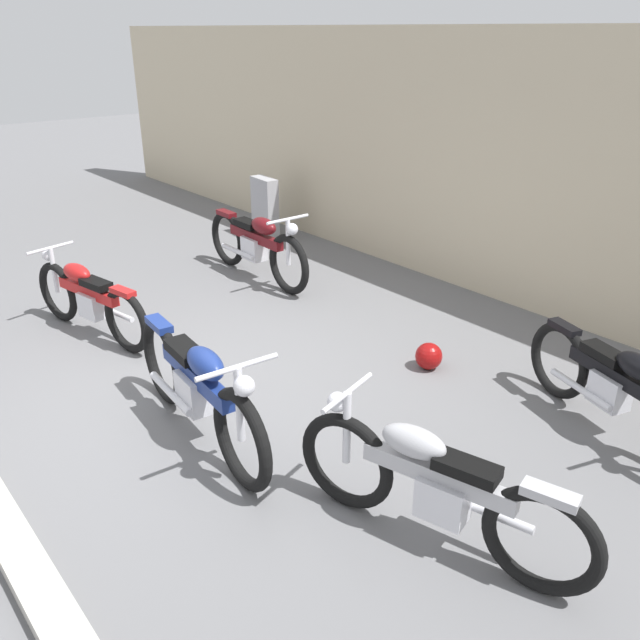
{
  "coord_description": "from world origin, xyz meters",
  "views": [
    {
      "loc": [
        4.66,
        -2.37,
        3.02
      ],
      "look_at": [
        0.46,
        1.15,
        0.55
      ],
      "focal_mm": 36.36,
      "sensor_mm": 36.0,
      "label": 1
    }
  ],
  "objects": [
    {
      "name": "ground_plane",
      "position": [
        0.0,
        0.0,
        0.0
      ],
      "size": [
        40.0,
        40.0,
        0.0
      ],
      "primitive_type": "plane",
      "color": "slate"
    },
    {
      "name": "helmet",
      "position": [
        1.08,
        2.0,
        0.13
      ],
      "size": [
        0.26,
        0.26,
        0.26
      ],
      "primitive_type": "sphere",
      "color": "maroon",
      "rests_on": "ground_plane"
    },
    {
      "name": "motorcycle_maroon",
      "position": [
        -2.03,
        2.16,
        0.47
      ],
      "size": [
        2.16,
        0.6,
        0.97
      ],
      "rotation": [
        0.0,
        0.0,
        -0.01
      ],
      "color": "black",
      "rests_on": "ground_plane"
    },
    {
      "name": "motorcycle_red",
      "position": [
        -1.76,
        -0.18,
        0.42
      ],
      "size": [
        1.92,
        0.64,
        0.87
      ],
      "rotation": [
        0.0,
        0.0,
        3.34
      ],
      "color": "black",
      "rests_on": "ground_plane"
    },
    {
      "name": "stone_marker",
      "position": [
        -3.49,
        3.34,
        0.47
      ],
      "size": [
        0.53,
        0.24,
        0.94
      ],
      "primitive_type": "cube",
      "rotation": [
        0.0,
        0.0,
        -0.08
      ],
      "color": "#9E9EA3",
      "rests_on": "ground_plane"
    },
    {
      "name": "motorcycle_silver",
      "position": [
        2.64,
        0.24,
        0.44
      ],
      "size": [
        1.98,
        0.77,
        0.91
      ],
      "rotation": [
        0.0,
        0.0,
        3.41
      ],
      "color": "black",
      "rests_on": "ground_plane"
    },
    {
      "name": "motorcycle_black",
      "position": [
        2.76,
        2.29,
        0.43
      ],
      "size": [
        1.91,
        0.81,
        0.89
      ],
      "rotation": [
        0.0,
        0.0,
        -0.31
      ],
      "color": "black",
      "rests_on": "ground_plane"
    },
    {
      "name": "building_wall",
      "position": [
        0.0,
        4.13,
        1.53
      ],
      "size": [
        18.0,
        0.3,
        3.07
      ],
      "primitive_type": "cube",
      "color": "beige",
      "rests_on": "ground_plane"
    },
    {
      "name": "motorcycle_blue",
      "position": [
        0.7,
        -0.29,
        0.47
      ],
      "size": [
        2.19,
        0.61,
        0.98
      ],
      "rotation": [
        0.0,
        0.0,
        -0.09
      ],
      "color": "black",
      "rests_on": "ground_plane"
    }
  ]
}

